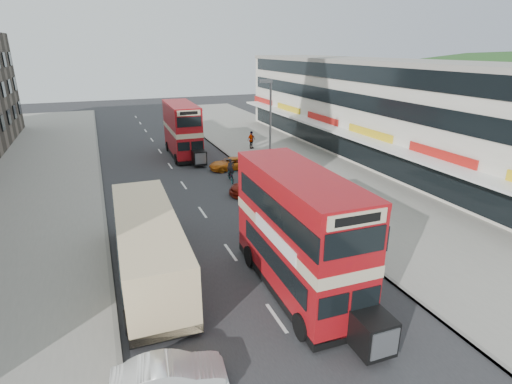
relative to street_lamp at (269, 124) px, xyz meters
name	(u,v)px	position (x,y,z in m)	size (l,w,h in m)	color
ground	(299,350)	(-6.52, -18.00, -4.78)	(160.00, 160.00, 0.00)	#28282B
road_surface	(184,185)	(-6.52, 2.00, -4.78)	(12.00, 90.00, 0.01)	#28282B
pavement_right	(316,169)	(5.48, 2.00, -4.71)	(12.00, 90.00, 0.15)	gray
pavement_left	(12,205)	(-18.52, 2.00, -4.71)	(12.00, 90.00, 0.15)	gray
kerb_left	(102,194)	(-12.62, 2.00, -4.71)	(0.20, 90.00, 0.16)	gray
kerb_right	(255,176)	(-0.42, 2.00, -4.71)	(0.20, 90.00, 0.16)	gray
commercial_row	(380,109)	(13.42, 4.00, -0.09)	(9.90, 46.20, 9.30)	beige
street_lamp	(269,124)	(0.00, 0.00, 0.00)	(1.00, 0.20, 8.12)	slate
bus_main	(299,233)	(-4.80, -14.40, -1.98)	(2.83, 9.73, 5.33)	black
bus_second	(182,130)	(-4.55, 11.17, -2.12)	(2.73, 9.23, 5.05)	black
coach	(148,243)	(-10.77, -10.69, -3.12)	(3.01, 10.74, 2.83)	black
car_left_front	(169,376)	(-11.19, -18.13, -4.19)	(1.25, 3.60, 1.18)	white
car_right_a	(259,185)	(-1.63, -1.90, -4.12)	(1.86, 4.57, 1.33)	maroon
car_right_b	(231,164)	(-1.65, 4.83, -4.25)	(1.78, 3.86, 1.07)	orange
pedestrian_near	(304,183)	(1.22, -3.68, -3.75)	(0.65, 0.44, 1.78)	gray
pedestrian_far	(251,140)	(2.71, 11.07, -3.71)	(1.09, 0.45, 1.85)	gray
cyclist	(231,174)	(-2.71, 1.56, -4.16)	(0.89, 1.98, 1.90)	gray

